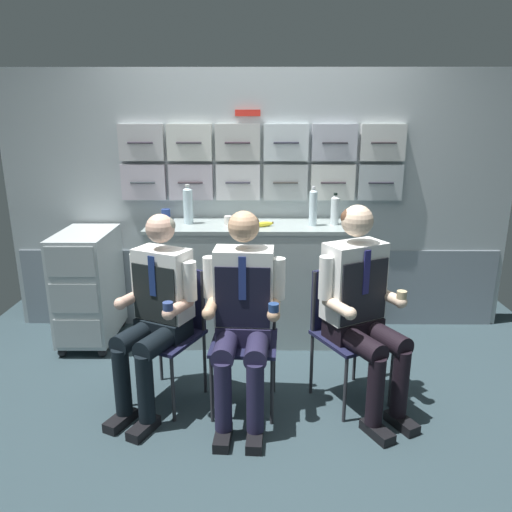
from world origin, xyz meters
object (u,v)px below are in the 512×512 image
at_px(paper_cup_tan, 228,220).
at_px(service_trolley, 88,284).
at_px(water_bottle_tall, 188,205).
at_px(folding_chair_center, 245,323).
at_px(folding_chair_near_trolley, 344,319).
at_px(snack_banana, 263,224).
at_px(crew_member_near_trolley, 361,301).
at_px(crew_member_center, 243,308).
at_px(folding_chair_left, 172,319).
at_px(crew_member_left, 155,307).

bearing_deg(paper_cup_tan, service_trolley, -175.21).
height_order(service_trolley, water_bottle_tall, water_bottle_tall).
distance_m(folding_chair_center, paper_cup_tan, 1.05).
relative_size(service_trolley, folding_chair_near_trolley, 1.08).
bearing_deg(paper_cup_tan, water_bottle_tall, 176.88).
relative_size(service_trolley, snack_banana, 5.33).
bearing_deg(service_trolley, paper_cup_tan, 4.79).
height_order(folding_chair_near_trolley, paper_cup_tan, paper_cup_tan).
relative_size(service_trolley, water_bottle_tall, 2.96).
bearing_deg(water_bottle_tall, crew_member_near_trolley, -40.75).
xyz_separation_m(folding_chair_near_trolley, snack_banana, (-0.52, 0.76, 0.46)).
relative_size(crew_member_center, crew_member_near_trolley, 0.98).
bearing_deg(crew_member_near_trolley, paper_cup_tan, 130.92).
xyz_separation_m(paper_cup_tan, snack_banana, (0.27, -0.09, -0.01)).
height_order(crew_member_center, paper_cup_tan, crew_member_center).
relative_size(folding_chair_left, paper_cup_tan, 13.09).
bearing_deg(folding_chair_center, folding_chair_left, 172.18).
relative_size(folding_chair_left, folding_chair_center, 1.00).
relative_size(folding_chair_center, water_bottle_tall, 2.75).
bearing_deg(service_trolley, crew_member_near_trolley, -24.53).
xyz_separation_m(service_trolley, crew_member_near_trolley, (1.98, -0.90, 0.22)).
xyz_separation_m(service_trolley, snack_banana, (1.39, -0.00, 0.49)).
bearing_deg(crew_member_center, crew_member_left, 171.68).
bearing_deg(snack_banana, water_bottle_tall, 169.21).
bearing_deg(water_bottle_tall, crew_member_center, -67.20).
distance_m(folding_chair_left, folding_chair_center, 0.48).
xyz_separation_m(crew_member_near_trolley, snack_banana, (-0.59, 0.90, 0.27)).
xyz_separation_m(folding_chair_center, water_bottle_tall, (-0.47, 0.94, 0.59)).
bearing_deg(folding_chair_near_trolley, folding_chair_left, -179.92).
bearing_deg(paper_cup_tan, folding_chair_left, -109.98).
xyz_separation_m(crew_member_left, water_bottle_tall, (0.07, 1.02, 0.44)).
xyz_separation_m(service_trolley, crew_member_center, (1.27, -0.99, 0.21)).
relative_size(folding_chair_near_trolley, snack_banana, 4.96).
bearing_deg(water_bottle_tall, service_trolley, -172.16).
bearing_deg(water_bottle_tall, snack_banana, -10.79).
height_order(crew_member_left, crew_member_near_trolley, crew_member_near_trolley).
relative_size(folding_chair_left, crew_member_left, 0.69).
bearing_deg(snack_banana, folding_chair_left, -127.46).
xyz_separation_m(crew_member_left, paper_cup_tan, (0.38, 1.01, 0.33)).
bearing_deg(water_bottle_tall, folding_chair_center, -63.33).
xyz_separation_m(crew_member_near_trolley, paper_cup_tan, (-0.87, 1.00, 0.29)).
distance_m(folding_chair_center, snack_banana, 0.95).
height_order(crew_member_center, folding_chair_near_trolley, crew_member_center).
bearing_deg(crew_member_left, service_trolley, 128.81).
distance_m(crew_member_near_trolley, snack_banana, 1.11).
bearing_deg(paper_cup_tan, crew_member_left, -110.81).
xyz_separation_m(crew_member_left, crew_member_near_trolley, (1.25, 0.01, 0.04)).
height_order(water_bottle_tall, paper_cup_tan, water_bottle_tall).
relative_size(folding_chair_center, crew_member_near_trolley, 0.66).
bearing_deg(folding_chair_left, crew_member_near_trolley, -6.77).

